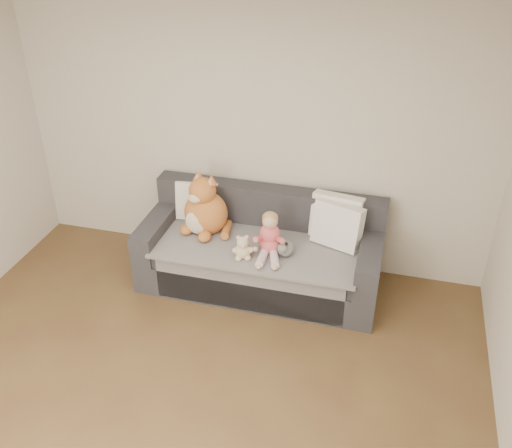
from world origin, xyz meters
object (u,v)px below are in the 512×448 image
(toddler, at_px, (270,237))
(plush_cat, at_px, (205,210))
(teddy_bear, at_px, (243,249))
(sippy_cup, at_px, (247,249))
(sofa, at_px, (261,254))

(toddler, height_order, plush_cat, plush_cat)
(teddy_bear, distance_m, sippy_cup, 0.09)
(toddler, bearing_deg, sofa, 113.15)
(plush_cat, height_order, sippy_cup, plush_cat)
(sofa, xyz_separation_m, plush_cat, (-0.54, 0.01, 0.39))
(sofa, xyz_separation_m, teddy_bear, (-0.08, -0.34, 0.26))
(toddler, distance_m, teddy_bear, 0.26)
(toddler, distance_m, plush_cat, 0.70)
(teddy_bear, height_order, sippy_cup, teddy_bear)
(toddler, bearing_deg, teddy_bear, -155.29)
(toddler, xyz_separation_m, sippy_cup, (-0.19, -0.06, -0.11))
(sofa, relative_size, sippy_cup, 21.60)
(sofa, distance_m, teddy_bear, 0.43)
(sofa, bearing_deg, plush_cat, 179.21)
(toddler, height_order, sippy_cup, toddler)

